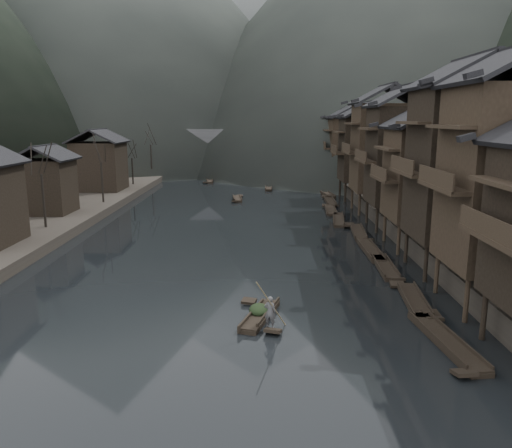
{
  "coord_description": "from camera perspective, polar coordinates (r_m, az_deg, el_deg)",
  "views": [
    {
      "loc": [
        2.9,
        -29.55,
        11.12
      ],
      "look_at": [
        2.4,
        10.99,
        2.5
      ],
      "focal_mm": 35.0,
      "sensor_mm": 36.0,
      "label": 1
    }
  ],
  "objects": [
    {
      "name": "water",
      "position": [
        31.7,
        -4.64,
        -8.57
      ],
      "size": [
        300.0,
        300.0,
        0.0
      ],
      "primitive_type": "plane",
      "color": "black",
      "rests_on": "ground"
    },
    {
      "name": "right_bank",
      "position": [
        77.28,
        25.28,
        3.25
      ],
      "size": [
        40.0,
        200.0,
        1.8
      ],
      "primitive_type": "cube",
      "color": "#2D2823",
      "rests_on": "ground"
    },
    {
      "name": "stilt_houses",
      "position": [
        50.75,
        17.39,
        8.9
      ],
      "size": [
        9.0,
        67.6,
        15.54
      ],
      "color": "black",
      "rests_on": "ground"
    },
    {
      "name": "left_houses",
      "position": [
        55.17,
        -24.5,
        5.25
      ],
      "size": [
        8.1,
        53.2,
        8.73
      ],
      "color": "black",
      "rests_on": "left_bank"
    },
    {
      "name": "bare_trees",
      "position": [
        59.8,
        -18.88,
        6.91
      ],
      "size": [
        3.96,
        74.16,
        7.93
      ],
      "color": "black",
      "rests_on": "left_bank"
    },
    {
      "name": "moored_sampans",
      "position": [
        50.13,
        11.14,
        -0.8
      ],
      "size": [
        3.05,
        56.51,
        0.47
      ],
      "color": "black",
      "rests_on": "water"
    },
    {
      "name": "midriver_boats",
      "position": [
        85.99,
        -0.84,
        4.71
      ],
      "size": [
        15.91,
        39.04,
        0.45
      ],
      "color": "black",
      "rests_on": "water"
    },
    {
      "name": "stone_bridge",
      "position": [
        101.77,
        -0.94,
        8.61
      ],
      "size": [
        40.0,
        6.0,
        9.0
      ],
      "color": "#4C4C4F",
      "rests_on": "ground"
    },
    {
      "name": "hero_sampan",
      "position": [
        28.69,
        0.46,
        -10.36
      ],
      "size": [
        2.41,
        5.12,
        0.44
      ],
      "color": "black",
      "rests_on": "water"
    },
    {
      "name": "cargo_heap",
      "position": [
        28.69,
        0.32,
        -9.13
      ],
      "size": [
        1.12,
        1.47,
        0.67
      ],
      "primitive_type": "ellipsoid",
      "color": "black",
      "rests_on": "hero_sampan"
    },
    {
      "name": "boatman",
      "position": [
        26.7,
        1.62,
        -9.54
      ],
      "size": [
        0.74,
        0.59,
        1.75
      ],
      "primitive_type": "imported",
      "rotation": [
        0.0,
        0.0,
        2.83
      ],
      "color": "#525154",
      "rests_on": "hero_sampan"
    },
    {
      "name": "bamboo_pole",
      "position": [
        25.84,
        2.1,
        -3.96
      ],
      "size": [
        1.9,
        2.33,
        3.66
      ],
      "primitive_type": "cylinder",
      "rotation": [
        0.68,
        0.0,
        -0.68
      ],
      "color": "#8C7A51",
      "rests_on": "boatman"
    }
  ]
}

